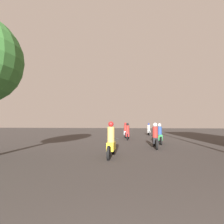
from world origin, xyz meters
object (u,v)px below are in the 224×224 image
motorcycle_white (149,130)px  motorcycle_red (128,133)px  motorcycle_yellow (111,143)px  motorcycle_black (155,138)px  motorcycle_green (160,136)px  motorcycle_silver (125,132)px

motorcycle_white → motorcycle_red: bearing=-107.3°
motorcycle_yellow → motorcycle_black: (2.27, 3.14, -0.01)m
motorcycle_yellow → motorcycle_green: motorcycle_yellow is taller
motorcycle_black → motorcycle_green: (0.57, 2.31, -0.02)m
motorcycle_yellow → motorcycle_red: 8.62m
motorcycle_silver → motorcycle_yellow: bearing=-97.6°
motorcycle_black → motorcycle_green: bearing=71.9°
motorcycle_black → motorcycle_green: size_ratio=1.04×
motorcycle_green → motorcycle_white: size_ratio=0.94×
motorcycle_green → motorcycle_silver: size_ratio=0.99×
motorcycle_black → motorcycle_green: motorcycle_black is taller
motorcycle_yellow → motorcycle_green: size_ratio=1.07×
motorcycle_yellow → motorcycle_white: size_ratio=1.00×
motorcycle_yellow → motorcycle_green: (2.84, 5.46, -0.03)m
motorcycle_green → motorcycle_white: motorcycle_white is taller
motorcycle_green → motorcycle_silver: bearing=126.0°
motorcycle_silver → motorcycle_white: bearing=50.0°
motorcycle_yellow → motorcycle_black: motorcycle_yellow is taller
motorcycle_silver → motorcycle_white: motorcycle_silver is taller
motorcycle_black → motorcycle_white: (0.51, 12.08, 0.00)m
motorcycle_black → motorcycle_red: size_ratio=0.99×
motorcycle_silver → motorcycle_green: bearing=-70.2°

